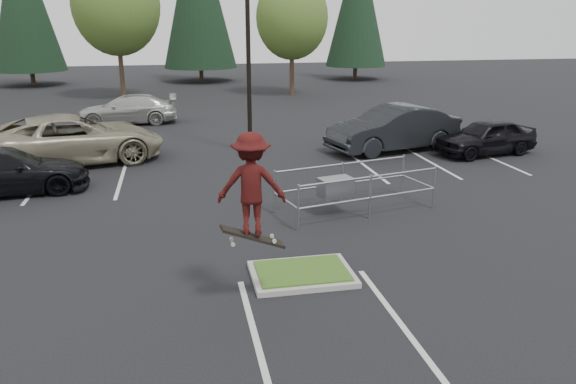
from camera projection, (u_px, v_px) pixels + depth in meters
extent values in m
plane|color=black|center=(302.00, 277.00, 12.26)|extent=(120.00, 120.00, 0.00)
cube|color=gray|center=(302.00, 274.00, 12.24)|extent=(2.20, 1.60, 0.12)
cube|color=#33591C|center=(302.00, 271.00, 12.22)|extent=(1.95, 1.35, 0.05)
cube|color=silver|center=(122.00, 178.00, 19.83)|extent=(0.12, 5.20, 0.01)
cube|color=silver|center=(41.00, 182.00, 19.32)|extent=(0.12, 5.20, 0.01)
cube|color=silver|center=(364.00, 165.00, 21.53)|extent=(0.12, 5.20, 0.01)
cube|color=silver|center=(430.00, 162.00, 22.04)|extent=(0.12, 5.20, 0.01)
cube|color=silver|center=(492.00, 158.00, 22.56)|extent=(0.12, 5.20, 0.01)
cube|color=silver|center=(262.00, 363.00, 9.19)|extent=(0.12, 6.00, 0.01)
cube|color=silver|center=(416.00, 345.00, 9.70)|extent=(0.12, 6.00, 0.01)
cube|color=gray|center=(250.00, 149.00, 23.54)|extent=(0.60, 0.60, 0.30)
cylinder|color=black|center=(248.00, 29.00, 22.10)|extent=(0.18, 0.18, 10.00)
cylinder|color=#38281C|center=(122.00, 73.00, 39.15)|extent=(0.32, 0.32, 3.50)
ellipsoid|color=#2E5F23|center=(116.00, 5.00, 37.81)|extent=(5.89, 5.89, 6.77)
sphere|color=#2E5F23|center=(126.00, 16.00, 37.86)|extent=(3.68, 3.68, 3.68)
sphere|color=#2E5F23|center=(109.00, 13.00, 38.25)|extent=(4.05, 4.05, 4.05)
cylinder|color=#38281C|center=(292.00, 74.00, 40.83)|extent=(0.32, 0.32, 3.04)
ellipsoid|color=#2E5F23|center=(292.00, 17.00, 39.67)|extent=(5.12, 5.12, 5.89)
sphere|color=#2E5F23|center=(301.00, 27.00, 39.69)|extent=(3.20, 3.20, 3.20)
sphere|color=#2E5F23|center=(284.00, 24.00, 40.09)|extent=(3.52, 3.52, 3.52)
cylinder|color=#38281C|center=(33.00, 78.00, 46.87)|extent=(0.36, 0.36, 1.20)
cylinder|color=#38281C|center=(201.00, 74.00, 49.99)|extent=(0.36, 0.36, 1.20)
cylinder|color=#38281C|center=(355.00, 72.00, 51.70)|extent=(0.36, 0.36, 1.20)
cone|color=black|center=(358.00, 1.00, 49.85)|extent=(5.50, 5.50, 11.30)
cylinder|color=#909498|center=(298.00, 208.00, 14.72)|extent=(0.07, 0.07, 1.28)
cylinder|color=#909498|center=(275.00, 192.00, 16.07)|extent=(0.07, 0.07, 1.28)
cylinder|color=#909498|center=(370.00, 197.00, 15.61)|extent=(0.07, 0.07, 1.28)
cylinder|color=#909498|center=(342.00, 183.00, 16.96)|extent=(0.07, 0.07, 1.28)
cylinder|color=#909498|center=(434.00, 187.00, 16.50)|extent=(0.07, 0.07, 1.28)
cylinder|color=#909498|center=(403.00, 175.00, 17.85)|extent=(0.07, 0.07, 1.28)
cylinder|color=#909498|center=(370.00, 198.00, 15.62)|extent=(4.34, 1.08, 0.06)
cylinder|color=#909498|center=(371.00, 177.00, 15.44)|extent=(4.34, 1.08, 0.06)
cylinder|color=#909498|center=(342.00, 184.00, 16.97)|extent=(4.34, 1.08, 0.06)
cylinder|color=#909498|center=(343.00, 164.00, 16.79)|extent=(4.34, 1.08, 0.06)
cube|color=#909498|center=(336.00, 187.00, 15.97)|extent=(1.05, 0.78, 0.53)
cube|color=black|center=(253.00, 237.00, 10.67)|extent=(1.24, 0.47, 0.53)
cylinder|color=beige|center=(233.00, 244.00, 10.49)|extent=(0.08, 0.05, 0.08)
cylinder|color=beige|center=(232.00, 239.00, 10.74)|extent=(0.08, 0.05, 0.08)
cylinder|color=beige|center=(274.00, 241.00, 10.64)|extent=(0.08, 0.05, 0.08)
cylinder|color=beige|center=(272.00, 236.00, 10.89)|extent=(0.08, 0.05, 0.08)
imported|color=maroon|center=(252.00, 185.00, 10.36)|extent=(1.37, 0.93, 1.97)
imported|color=gray|center=(71.00, 140.00, 21.51)|extent=(7.41, 4.83, 1.90)
imported|color=black|center=(3.00, 171.00, 17.89)|extent=(5.29, 2.70, 1.47)
imported|color=black|center=(394.00, 129.00, 23.67)|extent=(6.02, 3.30, 1.88)
imported|color=black|center=(487.00, 137.00, 23.04)|extent=(4.56, 2.53, 1.47)
imported|color=#B4B5AF|center=(127.00, 110.00, 29.78)|extent=(5.24, 2.19, 1.51)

